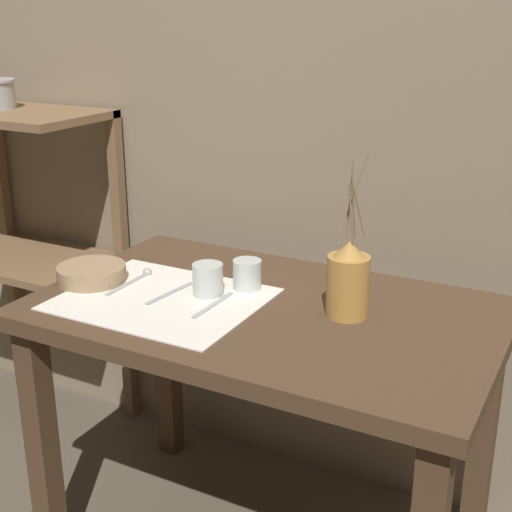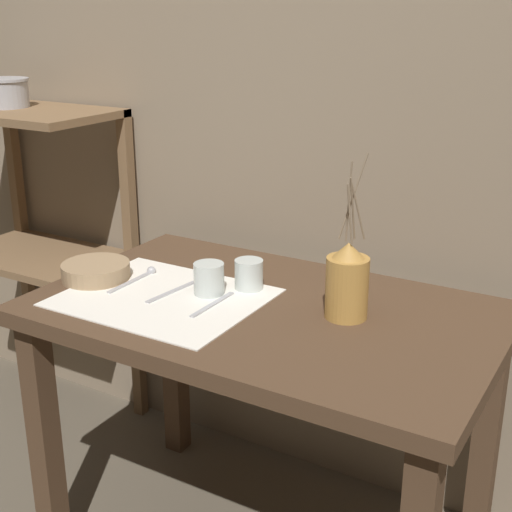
# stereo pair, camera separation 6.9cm
# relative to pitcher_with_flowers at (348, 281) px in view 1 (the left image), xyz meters

# --- Properties ---
(stone_wall_back) EXTENTS (7.00, 0.06, 2.40)m
(stone_wall_back) POSITION_rel_pitcher_with_flowers_xyz_m (-0.19, 0.40, 0.41)
(stone_wall_back) COLOR gray
(stone_wall_back) RESTS_ON ground_plane
(wooden_table) EXTENTS (1.08, 0.67, 0.71)m
(wooden_table) POSITION_rel_pitcher_with_flowers_xyz_m (-0.19, -0.04, -0.19)
(wooden_table) COLOR #4C3523
(wooden_table) RESTS_ON ground_plane
(wooden_shelf_unit) EXTENTS (0.55, 0.34, 1.08)m
(wooden_shelf_unit) POSITION_rel_pitcher_with_flowers_xyz_m (-1.17, 0.22, -0.03)
(wooden_shelf_unit) COLOR brown
(wooden_shelf_unit) RESTS_ON ground_plane
(linen_cloth) EXTENTS (0.47, 0.38, 0.00)m
(linen_cloth) POSITION_rel_pitcher_with_flowers_xyz_m (-0.42, -0.12, -0.08)
(linen_cloth) COLOR white
(linen_cloth) RESTS_ON wooden_table
(pitcher_with_flowers) EXTENTS (0.10, 0.10, 0.37)m
(pitcher_with_flowers) POSITION_rel_pitcher_with_flowers_xyz_m (0.00, 0.00, 0.00)
(pitcher_with_flowers) COLOR #B7843D
(pitcher_with_flowers) RESTS_ON wooden_table
(wooden_bowl) EXTENTS (0.17, 0.17, 0.04)m
(wooden_bowl) POSITION_rel_pitcher_with_flowers_xyz_m (-0.65, -0.11, -0.06)
(wooden_bowl) COLOR #9E7F5B
(wooden_bowl) RESTS_ON wooden_table
(glass_tumbler_near) EXTENTS (0.07, 0.07, 0.08)m
(glass_tumbler_near) POSITION_rel_pitcher_with_flowers_xyz_m (-0.34, -0.05, -0.04)
(glass_tumbler_near) COLOR silver
(glass_tumbler_near) RESTS_ON wooden_table
(glass_tumbler_far) EXTENTS (0.07, 0.07, 0.07)m
(glass_tumbler_far) POSITION_rel_pitcher_with_flowers_xyz_m (-0.27, 0.03, -0.04)
(glass_tumbler_far) COLOR silver
(glass_tumbler_far) RESTS_ON wooden_table
(spoon_inner) EXTENTS (0.02, 0.18, 0.02)m
(spoon_inner) POSITION_rel_pitcher_with_flowers_xyz_m (-0.55, -0.03, -0.08)
(spoon_inner) COLOR #A8A8AD
(spoon_inner) RESTS_ON wooden_table
(fork_inner) EXTENTS (0.03, 0.17, 0.00)m
(fork_inner) POSITION_rel_pitcher_with_flowers_xyz_m (-0.42, -0.09, -0.08)
(fork_inner) COLOR #A8A8AD
(fork_inner) RESTS_ON wooden_table
(fork_outer) EXTENTS (0.01, 0.17, 0.00)m
(fork_outer) POSITION_rel_pitcher_with_flowers_xyz_m (-0.29, -0.10, -0.08)
(fork_outer) COLOR #A8A8AD
(fork_outer) RESTS_ON wooden_table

